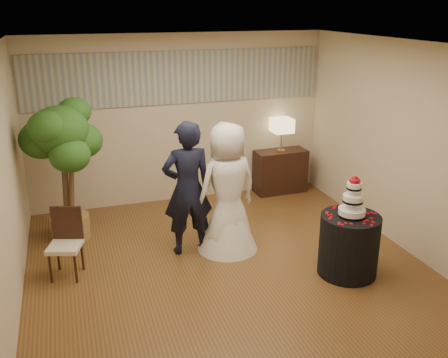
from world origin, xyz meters
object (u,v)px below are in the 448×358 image
object	(u,v)px
bride	(227,188)
table_lamp	(282,135)
wedding_cake	(353,196)
side_chair	(65,245)
console	(280,171)
cake_table	(349,245)
ficus_tree	(64,171)
groom	(188,189)

from	to	relation	value
bride	table_lamp	distance (m)	2.43
wedding_cake	side_chair	bearing A→B (deg)	163.30
bride	console	size ratio (longest dim) A/B	1.95
cake_table	side_chair	distance (m)	3.52
cake_table	wedding_cake	distance (m)	0.65
console	cake_table	bearing A→B (deg)	-99.09
wedding_cake	table_lamp	bearing A→B (deg)	82.72
console	side_chair	xyz separation A→B (m)	(-3.74, -1.92, 0.05)
cake_table	ficus_tree	world-z (taller)	ficus_tree
cake_table	console	bearing A→B (deg)	82.72
cake_table	bride	bearing A→B (deg)	137.65
bride	wedding_cake	distance (m)	1.66
wedding_cake	groom	bearing A→B (deg)	145.73
cake_table	wedding_cake	world-z (taller)	wedding_cake
cake_table	ficus_tree	distance (m)	3.96
groom	console	size ratio (longest dim) A/B	1.99
bride	wedding_cake	xyz separation A→B (m)	(1.22, -1.12, 0.15)
console	side_chair	bearing A→B (deg)	-154.62
bride	cake_table	xyz separation A→B (m)	(1.22, -1.12, -0.50)
wedding_cake	cake_table	bearing A→B (deg)	0.00
bride	table_lamp	world-z (taller)	bride
groom	console	xyz separation A→B (m)	(2.13, 1.74, -0.54)
groom	table_lamp	distance (m)	2.75
groom	ficus_tree	distance (m)	1.79
cake_table	console	size ratio (longest dim) A/B	0.85
console	table_lamp	size ratio (longest dim) A/B	1.59
bride	wedding_cake	bearing A→B (deg)	125.38
wedding_cake	side_chair	xyz separation A→B (m)	(-3.37, 1.01, -0.61)
cake_table	ficus_tree	bearing A→B (deg)	147.24
groom	side_chair	bearing A→B (deg)	6.62
bride	side_chair	xyz separation A→B (m)	(-2.14, -0.11, -0.46)
groom	cake_table	world-z (taller)	groom
bride	ficus_tree	bearing A→B (deg)	-38.13
groom	cake_table	bearing A→B (deg)	145.78
wedding_cake	bride	bearing A→B (deg)	137.65
bride	side_chair	size ratio (longest dim) A/B	2.06
groom	wedding_cake	distance (m)	2.13
table_lamp	ficus_tree	distance (m)	3.75
bride	side_chair	world-z (taller)	bride
groom	side_chair	world-z (taller)	groom
side_chair	table_lamp	bearing A→B (deg)	44.94
wedding_cake	ficus_tree	size ratio (longest dim) A/B	0.25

